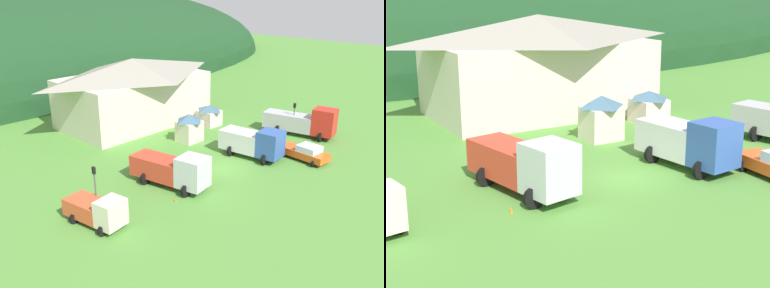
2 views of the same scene
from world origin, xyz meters
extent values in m
plane|color=#518C38|center=(0.00, 0.00, 0.00)|extent=(200.00, 200.00, 0.00)
cube|color=beige|center=(3.63, 17.86, 3.03)|extent=(17.48, 10.35, 6.05)
pyramid|color=gray|center=(3.63, 17.86, 7.11)|extent=(18.87, 11.18, 2.12)
cube|color=beige|center=(3.43, 7.91, 1.17)|extent=(2.49, 2.23, 2.34)
pyramid|color=#42667F|center=(3.43, 7.91, 2.75)|extent=(2.69, 2.41, 0.82)
cube|color=beige|center=(9.36, 10.18, 0.94)|extent=(2.37, 2.46, 1.89)
pyramid|color=#42667F|center=(9.36, 10.18, 2.22)|extent=(2.56, 2.65, 0.66)
cube|color=beige|center=(-13.86, -1.01, 1.40)|extent=(2.22, 1.89, 2.01)
cube|color=black|center=(-13.85, -1.08, 1.84)|extent=(1.26, 1.43, 0.64)
cube|color=#DB512D|center=(-14.24, 1.42, 1.05)|extent=(2.49, 3.58, 1.29)
cylinder|color=black|center=(-13.02, -0.87, 0.40)|extent=(0.80, 0.30, 0.80)
cylinder|color=black|center=(-14.70, -1.14, 0.40)|extent=(0.80, 0.30, 0.80)
cylinder|color=black|center=(-13.48, 2.04, 0.40)|extent=(0.80, 0.30, 0.80)
cylinder|color=black|center=(-15.16, 1.78, 0.40)|extent=(0.80, 0.30, 0.80)
cube|color=silver|center=(-5.49, -1.10, 1.86)|extent=(2.67, 2.74, 2.62)
cube|color=black|center=(-5.47, -1.22, 2.44)|extent=(1.55, 2.08, 0.84)
cube|color=red|center=(-6.15, 2.46, 1.47)|extent=(3.12, 5.21, 1.83)
cylinder|color=black|center=(-4.52, -0.92, 0.55)|extent=(1.10, 0.30, 1.10)
cylinder|color=black|center=(-6.47, -1.28, 0.55)|extent=(1.10, 0.30, 1.10)
cylinder|color=black|center=(-5.30, 3.36, 0.55)|extent=(1.10, 0.30, 1.10)
cylinder|color=black|center=(-7.25, 3.00, 0.55)|extent=(1.10, 0.30, 1.10)
cube|color=#3356AD|center=(4.65, -2.06, 1.86)|extent=(2.56, 2.43, 2.63)
cube|color=black|center=(4.66, -2.17, 2.44)|extent=(1.44, 1.88, 0.84)
cube|color=silver|center=(4.28, 1.17, 1.54)|extent=(2.81, 4.57, 1.99)
cylinder|color=black|center=(5.66, -1.95, 0.55)|extent=(1.10, 0.30, 1.10)
cylinder|color=black|center=(3.64, -2.18, 0.55)|extent=(1.10, 0.30, 1.10)
cylinder|color=black|center=(5.22, 1.93, 0.55)|extent=(1.10, 0.30, 1.10)
cylinder|color=black|center=(3.20, 1.71, 0.55)|extent=(1.10, 0.30, 1.10)
cube|color=red|center=(14.38, -2.78, 2.06)|extent=(2.64, 2.81, 3.02)
cube|color=black|center=(14.41, -2.90, 2.72)|extent=(1.55, 2.13, 0.97)
cube|color=#B2B2B7|center=(13.58, 1.28, 1.47)|extent=(3.31, 6.19, 1.84)
cylinder|color=black|center=(15.32, -2.60, 0.55)|extent=(1.10, 0.30, 1.10)
cylinder|color=black|center=(13.45, -2.97, 0.55)|extent=(1.10, 0.30, 1.10)
cylinder|color=black|center=(14.34, 2.33, 0.55)|extent=(1.10, 0.30, 1.10)
cylinder|color=black|center=(12.47, 1.96, 0.55)|extent=(1.10, 0.30, 1.10)
cube|color=#ED571B|center=(7.48, -4.22, 0.69)|extent=(2.38, 5.30, 0.70)
cube|color=silver|center=(7.42, -4.84, 1.35)|extent=(1.97, 2.20, 0.62)
cylinder|color=black|center=(8.19, -6.04, 0.34)|extent=(0.68, 0.24, 0.68)
cylinder|color=black|center=(6.47, -5.90, 0.34)|extent=(0.68, 0.24, 0.68)
cylinder|color=black|center=(8.48, -2.55, 0.34)|extent=(0.68, 0.24, 0.68)
cylinder|color=black|center=(6.76, -2.40, 0.34)|extent=(0.68, 0.24, 0.68)
cylinder|color=#4C4C51|center=(-13.36, 1.51, 1.75)|extent=(0.12, 0.12, 3.50)
cube|color=black|center=(-13.36, 1.51, 3.78)|extent=(0.20, 0.24, 0.55)
sphere|color=red|center=(-13.36, 1.64, 3.78)|extent=(0.14, 0.14, 0.14)
cylinder|color=#4C4C51|center=(13.48, 0.62, 1.63)|extent=(0.12, 0.12, 3.25)
cube|color=black|center=(13.48, 0.62, 3.53)|extent=(0.20, 0.24, 0.55)
sphere|color=yellow|center=(13.48, 0.75, 3.53)|extent=(0.14, 0.14, 0.14)
cone|color=orange|center=(-7.68, -1.23, 0.00)|extent=(0.36, 0.36, 0.61)
camera|label=1|loc=(-28.94, -23.40, 16.61)|focal=39.54mm
camera|label=2|loc=(-18.48, -25.74, 11.04)|focal=54.97mm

